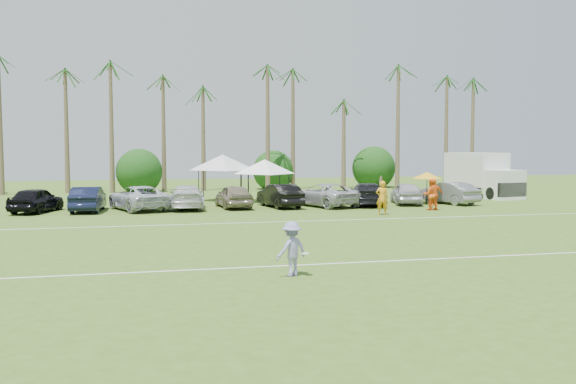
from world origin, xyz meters
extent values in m
plane|color=#3C5A1B|center=(0.00, 0.00, 0.00)|extent=(120.00, 120.00, 0.00)
cube|color=white|center=(0.00, 2.00, 0.01)|extent=(80.00, 0.10, 0.01)
cube|color=white|center=(0.00, 14.00, 0.01)|extent=(80.00, 0.10, 0.01)
cone|color=brown|center=(-12.00, 38.00, 5.00)|extent=(0.44, 0.44, 10.00)
cone|color=brown|center=(-8.00, 38.00, 5.50)|extent=(0.44, 0.44, 11.00)
cone|color=brown|center=(-4.00, 38.00, 4.00)|extent=(0.44, 0.44, 8.00)
cone|color=brown|center=(0.00, 38.00, 4.50)|extent=(0.44, 0.44, 9.00)
cone|color=brown|center=(4.00, 38.00, 5.00)|extent=(0.44, 0.44, 10.00)
cone|color=brown|center=(8.00, 38.00, 5.50)|extent=(0.44, 0.44, 11.00)
cone|color=brown|center=(13.00, 38.00, 4.00)|extent=(0.44, 0.44, 8.00)
cone|color=brown|center=(18.00, 38.00, 4.50)|extent=(0.44, 0.44, 9.00)
cone|color=brown|center=(23.00, 38.00, 5.00)|extent=(0.44, 0.44, 10.00)
cone|color=brown|center=(27.00, 38.00, 5.50)|extent=(0.44, 0.44, 11.00)
cylinder|color=brown|center=(-6.00, 39.00, 0.70)|extent=(0.30, 0.30, 1.40)
sphere|color=#113C10|center=(-6.00, 39.00, 1.80)|extent=(4.00, 4.00, 4.00)
cylinder|color=brown|center=(6.00, 39.00, 0.70)|extent=(0.30, 0.30, 1.40)
sphere|color=#113C10|center=(6.00, 39.00, 1.80)|extent=(4.00, 4.00, 4.00)
cylinder|color=brown|center=(16.00, 39.00, 0.70)|extent=(0.30, 0.30, 1.40)
sphere|color=#113C10|center=(16.00, 39.00, 1.80)|extent=(4.00, 4.00, 4.00)
imported|color=orange|center=(7.18, 16.04, 0.97)|extent=(0.81, 0.65, 1.94)
imported|color=orange|center=(11.11, 17.89, 0.95)|extent=(1.07, 0.93, 1.89)
imported|color=orange|center=(11.29, 17.77, 0.96)|extent=(1.15, 0.54, 1.91)
cube|color=white|center=(19.52, 27.09, 2.12)|extent=(3.25, 5.09, 2.59)
cube|color=white|center=(20.00, 23.81, 1.09)|extent=(2.63, 2.19, 2.18)
cube|color=black|center=(20.11, 23.04, 0.78)|extent=(2.40, 0.65, 1.04)
cube|color=#E5590C|center=(20.81, 27.28, 1.66)|extent=(0.26, 1.64, 0.93)
cylinder|color=black|center=(18.94, 23.87, 0.47)|extent=(0.44, 0.97, 0.93)
cylinder|color=black|center=(20.99, 24.16, 0.47)|extent=(0.44, 0.97, 0.93)
cylinder|color=black|center=(18.32, 28.18, 0.47)|extent=(0.44, 0.97, 0.93)
cylinder|color=black|center=(20.37, 28.47, 0.47)|extent=(0.44, 0.97, 0.93)
cylinder|color=black|center=(-1.86, 26.15, 1.11)|extent=(0.06, 0.06, 2.22)
cylinder|color=black|center=(1.26, 26.15, 1.11)|extent=(0.06, 0.06, 2.22)
cylinder|color=black|center=(-1.86, 29.27, 1.11)|extent=(0.06, 0.06, 2.22)
cylinder|color=black|center=(1.26, 29.27, 1.11)|extent=(0.06, 0.06, 2.22)
pyramid|color=silver|center=(-0.30, 27.71, 3.32)|extent=(4.79, 4.79, 1.11)
cylinder|color=black|center=(0.96, 24.30, 1.00)|extent=(0.06, 0.06, 2.00)
cylinder|color=black|center=(3.76, 24.30, 1.00)|extent=(0.06, 0.06, 2.00)
cylinder|color=black|center=(0.96, 27.10, 1.00)|extent=(0.06, 0.06, 2.00)
cylinder|color=black|center=(3.76, 27.10, 1.00)|extent=(0.06, 0.06, 2.00)
pyramid|color=white|center=(2.36, 25.70, 3.00)|extent=(4.32, 4.32, 1.00)
cylinder|color=black|center=(12.67, 21.61, 0.98)|extent=(0.05, 0.05, 1.96)
cone|color=gold|center=(12.67, 21.61, 1.96)|extent=(1.96, 1.96, 0.45)
imported|color=#8A89C3|center=(-2.10, 0.35, 0.81)|extent=(1.21, 1.00, 1.63)
cylinder|color=white|center=(-1.72, 0.23, 0.69)|extent=(0.27, 0.27, 0.03)
imported|color=black|center=(-12.17, 22.17, 0.75)|extent=(3.11, 4.73, 1.50)
imported|color=black|center=(-9.22, 21.97, 0.75)|extent=(2.00, 4.67, 1.50)
imported|color=silver|center=(-6.28, 22.11, 0.75)|extent=(4.06, 5.90, 1.50)
imported|color=silver|center=(-3.34, 22.08, 0.75)|extent=(2.56, 5.33, 1.50)
imported|color=gray|center=(-0.39, 22.12, 0.75)|extent=(2.04, 4.50, 1.50)
imported|color=black|center=(2.55, 21.87, 0.75)|extent=(2.28, 4.74, 1.50)
imported|color=#B2B3B8|center=(5.49, 21.79, 0.75)|extent=(4.14, 5.91, 1.50)
imported|color=black|center=(8.44, 21.81, 0.75)|extent=(3.34, 5.52, 1.50)
imported|color=silver|center=(11.38, 22.03, 0.75)|extent=(2.89, 4.71, 1.50)
imported|color=gray|center=(14.32, 21.61, 0.75)|extent=(2.69, 4.80, 1.50)
camera|label=1|loc=(-6.73, -18.00, 3.85)|focal=40.00mm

